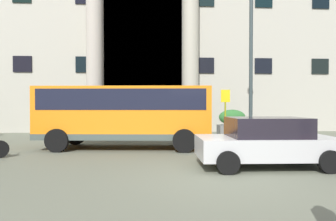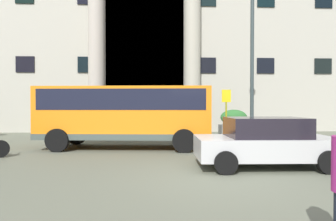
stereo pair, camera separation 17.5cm
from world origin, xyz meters
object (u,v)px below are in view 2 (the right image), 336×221
object	(u,v)px
parked_sedan_far	(265,142)
bus_stop_sign	(226,110)
orange_minibus	(125,111)
hedge_planter_west	(234,123)
motorcycle_far_end	(247,144)
lamppost_plaza_centre	(252,50)
hedge_planter_far_west	(91,123)

from	to	relation	value
parked_sedan_far	bus_stop_sign	bearing A→B (deg)	88.73
orange_minibus	hedge_planter_west	world-z (taller)	orange_minibus
parked_sedan_far	motorcycle_far_end	world-z (taller)	parked_sedan_far
parked_sedan_far	lamppost_plaza_centre	bearing A→B (deg)	76.48
motorcycle_far_end	parked_sedan_far	bearing A→B (deg)	-104.90
orange_minibus	lamppost_plaza_centre	world-z (taller)	lamppost_plaza_centre
hedge_planter_far_west	parked_sedan_far	distance (m)	11.16
hedge_planter_west	parked_sedan_far	xyz separation A→B (m)	(-1.50, -9.19, -0.01)
lamppost_plaza_centre	bus_stop_sign	bearing A→B (deg)	-165.92
bus_stop_sign	parked_sedan_far	bearing A→B (deg)	-92.33
orange_minibus	lamppost_plaza_centre	distance (m)	7.04
hedge_planter_west	bus_stop_sign	bearing A→B (deg)	-110.57
orange_minibus	hedge_planter_west	size ratio (longest dim) A/B	4.30
bus_stop_sign	parked_sedan_far	world-z (taller)	bus_stop_sign
hedge_planter_far_west	lamppost_plaza_centre	bearing A→B (deg)	-17.46
hedge_planter_far_west	lamppost_plaza_centre	distance (m)	9.61
bus_stop_sign	motorcycle_far_end	size ratio (longest dim) A/B	1.34
hedge_planter_far_west	parked_sedan_far	xyz separation A→B (m)	(6.84, -8.82, -0.04)
bus_stop_sign	hedge_planter_far_west	bearing A→B (deg)	157.04
parked_sedan_far	lamppost_plaza_centre	distance (m)	7.40
hedge_planter_far_west	parked_sedan_far	size ratio (longest dim) A/B	0.45
parked_sedan_far	motorcycle_far_end	distance (m)	1.62
hedge_planter_far_west	parked_sedan_far	world-z (taller)	hedge_planter_far_west
bus_stop_sign	hedge_planter_west	distance (m)	3.69
hedge_planter_far_west	lamppost_plaza_centre	xyz separation A→B (m)	(8.44, -2.66, 3.74)
bus_stop_sign	lamppost_plaza_centre	size ratio (longest dim) A/B	0.33
hedge_planter_west	parked_sedan_far	bearing A→B (deg)	-99.28
lamppost_plaza_centre	hedge_planter_west	bearing A→B (deg)	91.95
bus_stop_sign	parked_sedan_far	xyz separation A→B (m)	(-0.24, -5.82, -0.85)
hedge_planter_far_west	motorcycle_far_end	distance (m)	9.92
bus_stop_sign	parked_sedan_far	distance (m)	5.89
hedge_planter_west	parked_sedan_far	world-z (taller)	hedge_planter_west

